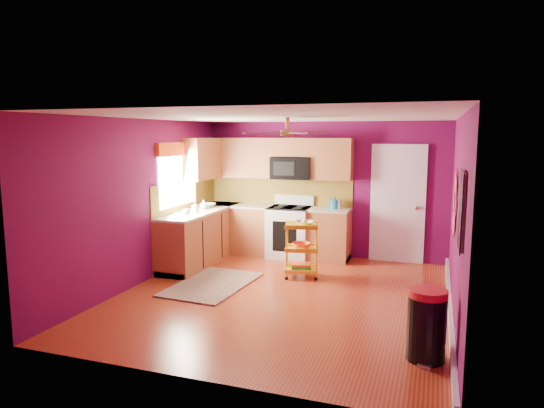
% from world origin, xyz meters
% --- Properties ---
extents(ground, '(5.00, 5.00, 0.00)m').
position_xyz_m(ground, '(0.00, 0.00, 0.00)').
color(ground, maroon).
rests_on(ground, ground).
extents(room_envelope, '(4.54, 5.04, 2.52)m').
position_xyz_m(room_envelope, '(0.03, 0.00, 1.63)').
color(room_envelope, '#600B46').
rests_on(room_envelope, ground).
extents(lower_cabinets, '(2.81, 2.31, 0.94)m').
position_xyz_m(lower_cabinets, '(-1.35, 1.82, 0.43)').
color(lower_cabinets, brown).
rests_on(lower_cabinets, ground).
extents(electric_range, '(0.76, 0.66, 1.13)m').
position_xyz_m(electric_range, '(-0.55, 2.17, 0.48)').
color(electric_range, white).
rests_on(electric_range, ground).
extents(upper_cabinetry, '(2.80, 2.30, 1.26)m').
position_xyz_m(upper_cabinetry, '(-1.24, 2.17, 1.80)').
color(upper_cabinetry, brown).
rests_on(upper_cabinetry, ground).
extents(left_window, '(0.08, 1.35, 1.08)m').
position_xyz_m(left_window, '(-2.22, 1.05, 1.74)').
color(left_window, white).
rests_on(left_window, ground).
extents(panel_door, '(0.95, 0.11, 2.15)m').
position_xyz_m(panel_door, '(1.35, 2.47, 1.02)').
color(panel_door, white).
rests_on(panel_door, ground).
extents(right_wall_art, '(0.04, 2.74, 1.04)m').
position_xyz_m(right_wall_art, '(2.23, -0.34, 1.44)').
color(right_wall_art, black).
rests_on(right_wall_art, ground).
extents(ceiling_fan, '(1.01, 1.01, 0.26)m').
position_xyz_m(ceiling_fan, '(0.00, 0.20, 2.29)').
color(ceiling_fan, '#BF8C3F').
rests_on(ceiling_fan, ground).
extents(shag_rug, '(1.10, 1.69, 0.02)m').
position_xyz_m(shag_rug, '(-1.16, 0.15, 0.01)').
color(shag_rug, black).
rests_on(shag_rug, ground).
extents(rolling_cart, '(0.60, 0.50, 0.94)m').
position_xyz_m(rolling_cart, '(0.01, 0.98, 0.49)').
color(rolling_cart, yellow).
rests_on(rolling_cart, ground).
extents(trash_can, '(0.46, 0.47, 0.74)m').
position_xyz_m(trash_can, '(1.96, -1.38, 0.37)').
color(trash_can, black).
rests_on(trash_can, ground).
extents(teal_kettle, '(0.18, 0.18, 0.21)m').
position_xyz_m(teal_kettle, '(0.27, 2.24, 1.02)').
color(teal_kettle, '#15729F').
rests_on(teal_kettle, lower_cabinets).
extents(toaster, '(0.22, 0.15, 0.18)m').
position_xyz_m(toaster, '(0.27, 2.26, 1.03)').
color(toaster, beige).
rests_on(toaster, lower_cabinets).
extents(soap_bottle_a, '(0.08, 0.08, 0.18)m').
position_xyz_m(soap_bottle_a, '(-1.93, 1.09, 1.03)').
color(soap_bottle_a, '#EA3F72').
rests_on(soap_bottle_a, lower_cabinets).
extents(soap_bottle_b, '(0.13, 0.13, 0.17)m').
position_xyz_m(soap_bottle_b, '(-1.94, 1.43, 1.03)').
color(soap_bottle_b, white).
rests_on(soap_bottle_b, lower_cabinets).
extents(counter_dish, '(0.28, 0.28, 0.07)m').
position_xyz_m(counter_dish, '(-1.98, 1.67, 0.97)').
color(counter_dish, white).
rests_on(counter_dish, lower_cabinets).
extents(counter_cup, '(0.12, 0.12, 0.10)m').
position_xyz_m(counter_cup, '(-1.93, 0.79, 0.99)').
color(counter_cup, white).
rests_on(counter_cup, lower_cabinets).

